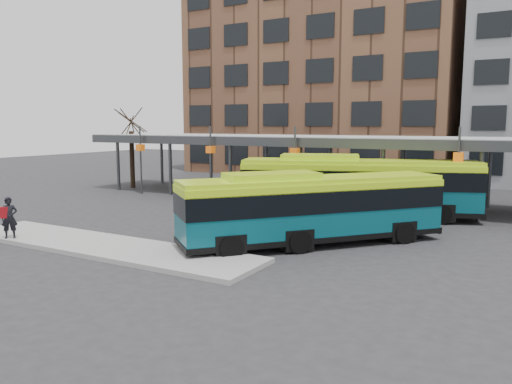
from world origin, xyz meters
The scene contains 8 objects.
ground centered at (0.00, 0.00, 0.00)m, with size 120.00×120.00×0.00m, color #28282B.
boarding_island centered at (-5.50, -3.00, 0.09)m, with size 14.00×3.00×0.18m, color gray.
canopy centered at (-0.06, 12.87, 3.91)m, with size 40.00×6.53×4.80m.
tree centered at (-18.00, 12.00, 2.43)m, with size 1.64×1.64×5.60m.
building_brick centered at (-10.00, 32.00, 11.00)m, with size 26.00×14.00×22.00m, color brown.
bus_front centered at (1.58, 1.63, 1.58)m, with size 8.96×9.88×3.04m.
bus_rear centered at (1.24, 8.39, 1.74)m, with size 12.27×6.58×3.34m.
pedestrian centered at (-9.60, -4.21, 1.06)m, with size 0.74×0.75×1.74m.
Camera 1 is at (9.46, -16.92, 4.91)m, focal length 35.00 mm.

